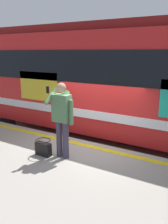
{
  "coord_description": "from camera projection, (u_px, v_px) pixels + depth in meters",
  "views": [
    {
      "loc": [
        -2.83,
        5.17,
        3.36
      ],
      "look_at": [
        0.07,
        0.3,
        1.88
      ],
      "focal_mm": 37.12,
      "sensor_mm": 36.0,
      "label": 1
    }
  ],
  "objects": [
    {
      "name": "platform",
      "position": [
        46.0,
        195.0,
        4.8
      ],
      "size": [
        16.06,
        3.92,
        0.98
      ],
      "primitive_type": "cube",
      "color": "#9E998E",
      "rests_on": "ground"
    },
    {
      "name": "handbag",
      "position": [
        43.0,
        148.0,
        5.44
      ],
      "size": [
        0.4,
        0.36,
        0.39
      ],
      "color": "black",
      "rests_on": "platform"
    },
    {
      "name": "track_rail_far",
      "position": [
        125.0,
        141.0,
        8.72
      ],
      "size": [
        20.87,
        0.08,
        0.16
      ],
      "primitive_type": "cube",
      "color": "slate",
      "rests_on": "ground"
    },
    {
      "name": "track_rail_near",
      "position": [
        109.0,
        156.0,
        7.53
      ],
      "size": [
        20.87,
        0.08,
        0.16
      ],
      "primitive_type": "cube",
      "color": "slate",
      "rests_on": "ground"
    },
    {
      "name": "ground_plane",
      "position": [
        91.0,
        174.0,
        6.55
      ],
      "size": [
        24.08,
        24.08,
        0.0
      ],
      "primitive_type": "plane",
      "color": "#4C4742"
    },
    {
      "name": "passenger",
      "position": [
        62.0,
        114.0,
        5.15
      ],
      "size": [
        0.57,
        0.55,
        1.74
      ],
      "color": "#383347",
      "rests_on": "platform"
    },
    {
      "name": "safety_line",
      "position": [
        86.0,
        145.0,
        6.05
      ],
      "size": [
        15.73,
        0.16,
        0.01
      ],
      "primitive_type": "cube",
      "color": "yellow",
      "rests_on": "platform"
    },
    {
      "name": "train_carriage",
      "position": [
        123.0,
        78.0,
        7.45
      ],
      "size": [
        13.07,
        3.01,
        4.0
      ],
      "color": "red",
      "rests_on": "ground"
    }
  ]
}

